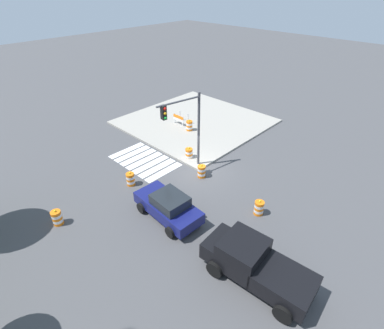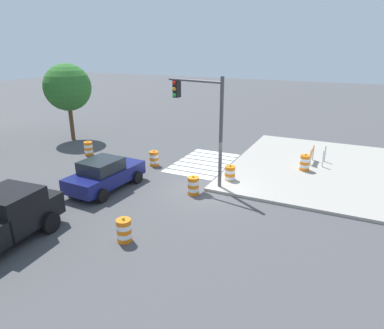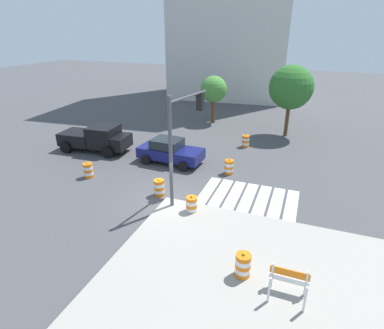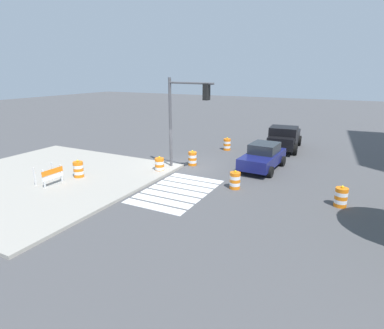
{
  "view_description": "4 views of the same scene",
  "coord_description": "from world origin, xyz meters",
  "px_view_note": "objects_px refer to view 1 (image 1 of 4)",
  "views": [
    {
      "loc": [
        -11.76,
        13.01,
        12.01
      ],
      "look_at": [
        -0.02,
        0.72,
        0.95
      ],
      "focal_mm": 27.37,
      "sensor_mm": 36.0,
      "label": 1
    },
    {
      "loc": [
        -14.7,
        -6.34,
        7.02
      ],
      "look_at": [
        0.77,
        1.04,
        1.03
      ],
      "focal_mm": 32.11,
      "sensor_mm": 36.0,
      "label": 2
    },
    {
      "loc": [
        6.37,
        -13.01,
        8.39
      ],
      "look_at": [
        1.06,
        1.02,
        1.79
      ],
      "focal_mm": 29.28,
      "sensor_mm": 36.0,
      "label": 3
    },
    {
      "loc": [
        17.29,
        9.53,
        5.98
      ],
      "look_at": [
        2.12,
        1.7,
        0.94
      ],
      "focal_mm": 29.53,
      "sensor_mm": 36.0,
      "label": 4
    }
  ],
  "objects_px": {
    "traffic_barrel_median_near": "(57,218)",
    "traffic_barrel_near_corner": "(259,208)",
    "traffic_barrel_far_curb": "(189,154)",
    "traffic_barrel_on_sidewalk": "(189,126)",
    "construction_barricade": "(180,118)",
    "pickup_truck": "(253,263)",
    "traffic_barrel_crosswalk_end": "(131,179)",
    "sports_car": "(168,206)",
    "traffic_light_pole": "(185,121)",
    "traffic_barrel_median_far": "(202,171)"
  },
  "relations": [
    {
      "from": "traffic_barrel_median_near",
      "to": "traffic_barrel_near_corner",
      "type": "bearing_deg",
      "value": -132.22
    },
    {
      "from": "traffic_barrel_median_near",
      "to": "traffic_barrel_far_curb",
      "type": "bearing_deg",
      "value": -92.86
    },
    {
      "from": "traffic_barrel_on_sidewalk",
      "to": "construction_barricade",
      "type": "bearing_deg",
      "value": -11.97
    },
    {
      "from": "pickup_truck",
      "to": "traffic_barrel_crosswalk_end",
      "type": "relative_size",
      "value": 5.18
    },
    {
      "from": "sports_car",
      "to": "traffic_barrel_near_corner",
      "type": "distance_m",
      "value": 5.34
    },
    {
      "from": "traffic_barrel_crosswalk_end",
      "to": "traffic_barrel_far_curb",
      "type": "xyz_separation_m",
      "value": [
        -0.54,
        -5.09,
        0.0
      ]
    },
    {
      "from": "pickup_truck",
      "to": "traffic_barrel_far_curb",
      "type": "relative_size",
      "value": 5.18
    },
    {
      "from": "traffic_barrel_on_sidewalk",
      "to": "pickup_truck",
      "type": "bearing_deg",
      "value": 144.89
    },
    {
      "from": "sports_car",
      "to": "traffic_barrel_near_corner",
      "type": "relative_size",
      "value": 4.31
    },
    {
      "from": "traffic_barrel_on_sidewalk",
      "to": "construction_barricade",
      "type": "distance_m",
      "value": 1.63
    },
    {
      "from": "traffic_barrel_crosswalk_end",
      "to": "sports_car",
      "type": "bearing_deg",
      "value": 175.24
    },
    {
      "from": "traffic_barrel_near_corner",
      "to": "traffic_light_pole",
      "type": "distance_m",
      "value": 7.27
    },
    {
      "from": "pickup_truck",
      "to": "construction_barricade",
      "type": "xyz_separation_m",
      "value": [
        14.3,
        -9.27,
        -0.25
      ]
    },
    {
      "from": "pickup_truck",
      "to": "traffic_barrel_median_near",
      "type": "xyz_separation_m",
      "value": [
        9.96,
        4.67,
        -0.52
      ]
    },
    {
      "from": "traffic_barrel_crosswalk_end",
      "to": "traffic_barrel_on_sidewalk",
      "type": "distance_m",
      "value": 8.91
    },
    {
      "from": "sports_car",
      "to": "traffic_barrel_near_corner",
      "type": "height_order",
      "value": "sports_car"
    },
    {
      "from": "traffic_barrel_near_corner",
      "to": "traffic_barrel_median_near",
      "type": "bearing_deg",
      "value": 47.78
    },
    {
      "from": "traffic_barrel_median_near",
      "to": "traffic_barrel_far_curb",
      "type": "height_order",
      "value": "same"
    },
    {
      "from": "traffic_barrel_far_curb",
      "to": "construction_barricade",
      "type": "relative_size",
      "value": 0.78
    },
    {
      "from": "traffic_barrel_median_near",
      "to": "traffic_barrel_on_sidewalk",
      "type": "relative_size",
      "value": 1.0
    },
    {
      "from": "traffic_light_pole",
      "to": "traffic_barrel_crosswalk_end",
      "type": "bearing_deg",
      "value": 69.04
    },
    {
      "from": "sports_car",
      "to": "construction_barricade",
      "type": "height_order",
      "value": "sports_car"
    },
    {
      "from": "traffic_barrel_median_far",
      "to": "traffic_barrel_far_curb",
      "type": "xyz_separation_m",
      "value": [
        2.29,
        -1.1,
        0.0
      ]
    },
    {
      "from": "traffic_barrel_median_far",
      "to": "construction_barricade",
      "type": "xyz_separation_m",
      "value": [
        7.14,
        -4.83,
        0.27
      ]
    },
    {
      "from": "traffic_barrel_on_sidewalk",
      "to": "traffic_light_pole",
      "type": "xyz_separation_m",
      "value": [
        -4.17,
        4.68,
        3.31
      ]
    },
    {
      "from": "traffic_barrel_far_curb",
      "to": "traffic_barrel_crosswalk_end",
      "type": "bearing_deg",
      "value": 83.92
    },
    {
      "from": "sports_car",
      "to": "pickup_truck",
      "type": "bearing_deg",
      "value": 179.05
    },
    {
      "from": "sports_car",
      "to": "traffic_barrel_median_near",
      "type": "relative_size",
      "value": 4.31
    },
    {
      "from": "traffic_barrel_median_near",
      "to": "traffic_barrel_on_sidewalk",
      "type": "xyz_separation_m",
      "value": [
        2.74,
        -13.6,
        0.15
      ]
    },
    {
      "from": "traffic_barrel_median_near",
      "to": "construction_barricade",
      "type": "xyz_separation_m",
      "value": [
        4.34,
        -13.94,
        0.27
      ]
    },
    {
      "from": "sports_car",
      "to": "traffic_barrel_on_sidewalk",
      "type": "bearing_deg",
      "value": -52.1
    },
    {
      "from": "traffic_light_pole",
      "to": "traffic_barrel_median_far",
      "type": "bearing_deg",
      "value": -172.29
    },
    {
      "from": "traffic_barrel_near_corner",
      "to": "pickup_truck",
      "type": "bearing_deg",
      "value": 118.52
    },
    {
      "from": "sports_car",
      "to": "construction_barricade",
      "type": "distance_m",
      "value": 12.49
    },
    {
      "from": "traffic_barrel_near_corner",
      "to": "construction_barricade",
      "type": "distance_m",
      "value": 13.27
    },
    {
      "from": "traffic_light_pole",
      "to": "traffic_barrel_near_corner",
      "type": "bearing_deg",
      "value": 177.25
    },
    {
      "from": "pickup_truck",
      "to": "traffic_light_pole",
      "type": "distance_m",
      "value": 9.98
    },
    {
      "from": "traffic_barrel_median_far",
      "to": "traffic_barrel_median_near",
      "type": "bearing_deg",
      "value": 72.9
    },
    {
      "from": "traffic_barrel_near_corner",
      "to": "traffic_barrel_far_curb",
      "type": "xyz_separation_m",
      "value": [
        7.31,
        -1.59,
        0.0
      ]
    },
    {
      "from": "traffic_barrel_median_far",
      "to": "traffic_light_pole",
      "type": "relative_size",
      "value": 0.19
    },
    {
      "from": "traffic_barrel_near_corner",
      "to": "traffic_barrel_far_curb",
      "type": "distance_m",
      "value": 7.48
    },
    {
      "from": "traffic_barrel_crosswalk_end",
      "to": "traffic_barrel_far_curb",
      "type": "distance_m",
      "value": 5.12
    },
    {
      "from": "pickup_truck",
      "to": "traffic_barrel_median_far",
      "type": "height_order",
      "value": "pickup_truck"
    },
    {
      "from": "traffic_barrel_median_near",
      "to": "traffic_barrel_median_far",
      "type": "distance_m",
      "value": 9.53
    },
    {
      "from": "sports_car",
      "to": "traffic_light_pole",
      "type": "distance_m",
      "value": 5.85
    },
    {
      "from": "pickup_truck",
      "to": "traffic_barrel_on_sidewalk",
      "type": "bearing_deg",
      "value": -35.11
    },
    {
      "from": "traffic_barrel_median_near",
      "to": "traffic_barrel_median_far",
      "type": "height_order",
      "value": "same"
    },
    {
      "from": "sports_car",
      "to": "traffic_barrel_median_far",
      "type": "height_order",
      "value": "sports_car"
    },
    {
      "from": "construction_barricade",
      "to": "traffic_light_pole",
      "type": "xyz_separation_m",
      "value": [
        -5.76,
        5.02,
        3.19
      ]
    },
    {
      "from": "traffic_barrel_far_curb",
      "to": "traffic_barrel_on_sidewalk",
      "type": "xyz_separation_m",
      "value": [
        3.25,
        -3.4,
        0.15
      ]
    }
  ]
}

